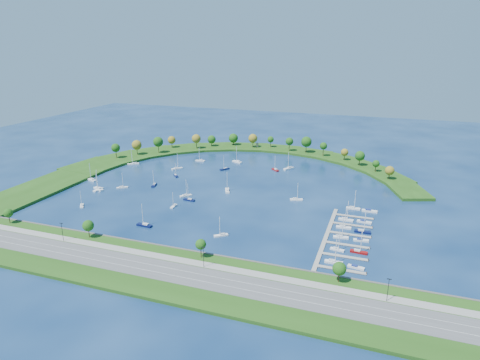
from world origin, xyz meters
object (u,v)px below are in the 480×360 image
(harbor_tower, at_px, (257,145))
(moored_boat_10, at_px, (275,169))
(moored_boat_7, at_px, (189,199))
(moored_boat_19, at_px, (289,168))
(docked_boat_2, at_px, (337,249))
(docked_boat_6, at_px, (344,227))
(moored_boat_12, at_px, (174,206))
(moored_boat_8, at_px, (144,225))
(docked_boat_5, at_px, (361,240))
(docked_boat_4, at_px, (341,237))
(dock_system, at_px, (340,238))
(moored_boat_15, at_px, (221,235))
(docked_boat_11, at_px, (369,211))
(moored_boat_4, at_px, (92,179))
(moored_boat_0, at_px, (99,189))
(moored_boat_14, at_px, (122,187))
(docked_boat_10, at_px, (353,208))
(moored_boat_2, at_px, (227,190))
(docked_boat_0, at_px, (333,261))
(docked_boat_1, at_px, (356,267))
(moored_boat_13, at_px, (154,185))
(moored_boat_17, at_px, (98,189))
(docked_boat_8, at_px, (346,219))
(moored_boat_1, at_px, (200,160))
(moored_boat_16, at_px, (225,169))
(docked_boat_7, at_px, (362,231))
(moored_boat_5, at_px, (176,175))
(moored_boat_6, at_px, (186,195))
(docked_boat_9, at_px, (364,222))
(moored_boat_20, at_px, (237,161))
(moored_boat_9, at_px, (133,164))
(moored_boat_3, at_px, (82,205))
(moored_boat_18, at_px, (296,199))

(harbor_tower, height_order, moored_boat_10, moored_boat_10)
(moored_boat_7, height_order, moored_boat_19, moored_boat_19)
(moored_boat_19, bearing_deg, moored_boat_10, -18.64)
(docked_boat_2, distance_m, docked_boat_6, 28.27)
(harbor_tower, relative_size, moored_boat_12, 0.42)
(moored_boat_8, height_order, docked_boat_5, moored_boat_8)
(harbor_tower, bearing_deg, docked_boat_4, -59.82)
(dock_system, bearing_deg, moored_boat_15, -163.33)
(docked_boat_2, bearing_deg, moored_boat_19, 121.31)
(docked_boat_11, bearing_deg, moored_boat_4, -178.53)
(moored_boat_0, bearing_deg, dock_system, -163.41)
(moored_boat_14, relative_size, docked_boat_10, 0.93)
(moored_boat_0, bearing_deg, docked_boat_10, -148.39)
(moored_boat_4, distance_m, moored_boat_10, 144.41)
(docked_boat_4, bearing_deg, moored_boat_2, 140.90)
(moored_boat_8, bearing_deg, docked_boat_0, -179.67)
(docked_boat_1, distance_m, docked_boat_10, 74.85)
(moored_boat_13, bearing_deg, dock_system, 58.38)
(moored_boat_12, height_order, moored_boat_17, moored_boat_17)
(docked_boat_8, bearing_deg, moored_boat_10, 130.74)
(docked_boat_0, bearing_deg, docked_boat_4, 88.09)
(moored_boat_1, distance_m, moored_boat_8, 139.61)
(dock_system, relative_size, moored_boat_15, 7.20)
(moored_boat_7, xyz_separation_m, docked_boat_10, (104.09, 20.93, 0.02))
(moored_boat_7, bearing_deg, moored_boat_16, -81.56)
(docked_boat_7, relative_size, docked_boat_10, 1.03)
(moored_boat_5, distance_m, moored_boat_6, 47.42)
(moored_boat_13, height_order, docked_boat_10, docked_boat_10)
(docked_boat_9, bearing_deg, docked_boat_7, -82.49)
(moored_boat_0, height_order, moored_boat_16, moored_boat_0)
(moored_boat_5, height_order, moored_boat_10, moored_boat_10)
(moored_boat_14, bearing_deg, docked_boat_9, -43.05)
(moored_boat_4, bearing_deg, docked_boat_1, -179.76)
(moored_boat_2, xyz_separation_m, docked_boat_4, (84.34, -48.92, -0.07))
(moored_boat_6, bearing_deg, moored_boat_5, 78.21)
(moored_boat_19, distance_m, docked_boat_4, 130.00)
(moored_boat_14, relative_size, moored_boat_20, 0.80)
(moored_boat_13, distance_m, docked_boat_4, 145.67)
(moored_boat_9, distance_m, docked_boat_1, 227.25)
(moored_boat_5, bearing_deg, moored_boat_3, -62.02)
(moored_boat_13, relative_size, docked_boat_10, 0.93)
(moored_boat_12, relative_size, docked_boat_7, 0.77)
(moored_boat_6, distance_m, docked_boat_6, 108.70)
(moored_boat_3, height_order, moored_boat_20, moored_boat_20)
(moored_boat_19, height_order, docked_boat_6, moored_boat_19)
(moored_boat_18, relative_size, docked_boat_10, 0.97)
(moored_boat_12, relative_size, moored_boat_17, 0.82)
(moored_boat_0, height_order, moored_boat_15, moored_boat_0)
(dock_system, bearing_deg, moored_boat_13, 162.64)
(moored_boat_20, height_order, docked_boat_7, moored_boat_20)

